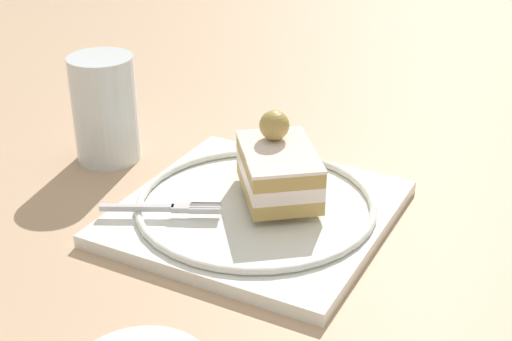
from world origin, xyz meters
name	(u,v)px	position (x,y,z in m)	size (l,w,h in m)	color
ground_plane	(238,231)	(0.00, 0.00, 0.00)	(2.40, 2.40, 0.00)	tan
dessert_plate	(256,209)	(0.03, -0.01, 0.01)	(0.27, 0.27, 0.02)	white
cake_slice	(278,168)	(0.05, -0.02, 0.04)	(0.11, 0.10, 0.07)	tan
fork	(164,208)	(-0.01, 0.06, 0.02)	(0.04, 0.10, 0.00)	silver
drink_glass_far	(106,115)	(0.10, 0.18, 0.05)	(0.07, 0.07, 0.11)	silver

